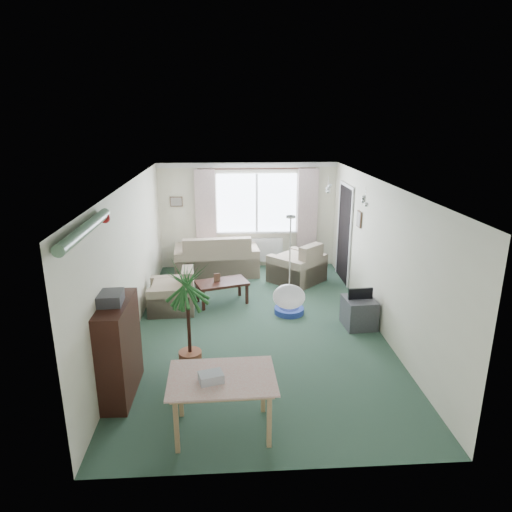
{
  "coord_description": "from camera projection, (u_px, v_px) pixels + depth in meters",
  "views": [
    {
      "loc": [
        -0.46,
        -6.94,
        3.4
      ],
      "look_at": [
        0.0,
        0.3,
        1.15
      ],
      "focal_mm": 32.0,
      "sensor_mm": 36.0,
      "label": 1
    }
  ],
  "objects": [
    {
      "name": "ground",
      "position": [
        257.0,
        327.0,
        7.65
      ],
      "size": [
        6.5,
        6.5,
        0.0
      ],
      "primitive_type": "plane",
      "color": "#2A4637"
    },
    {
      "name": "window",
      "position": [
        257.0,
        203.0,
        10.3
      ],
      "size": [
        1.8,
        0.03,
        1.3
      ],
      "primitive_type": "cube",
      "color": "white"
    },
    {
      "name": "curtain_rod",
      "position": [
        257.0,
        169.0,
        9.99
      ],
      "size": [
        2.6,
        0.03,
        0.03
      ],
      "primitive_type": "cube",
      "color": "black"
    },
    {
      "name": "curtain_left",
      "position": [
        206.0,
        214.0,
        10.2
      ],
      "size": [
        0.45,
        0.08,
        2.0
      ],
      "primitive_type": "cube",
      "color": "beige"
    },
    {
      "name": "curtain_right",
      "position": [
        307.0,
        213.0,
        10.34
      ],
      "size": [
        0.45,
        0.08,
        2.0
      ],
      "primitive_type": "cube",
      "color": "beige"
    },
    {
      "name": "radiator",
      "position": [
        257.0,
        250.0,
        10.59
      ],
      "size": [
        1.2,
        0.1,
        0.55
      ],
      "primitive_type": "cube",
      "color": "white"
    },
    {
      "name": "doorway",
      "position": [
        344.0,
        234.0,
        9.57
      ],
      "size": [
        0.03,
        0.95,
        2.0
      ],
      "primitive_type": "cube",
      "color": "black"
    },
    {
      "name": "pendant_lamp",
      "position": [
        289.0,
        297.0,
        5.03
      ],
      "size": [
        0.36,
        0.36,
        0.36
      ],
      "primitive_type": "sphere",
      "color": "white"
    },
    {
      "name": "tinsel_garland",
      "position": [
        85.0,
        229.0,
        4.67
      ],
      "size": [
        1.6,
        1.6,
        0.12
      ],
      "primitive_type": "cylinder",
      "color": "#196626"
    },
    {
      "name": "bauble_cluster_a",
      "position": [
        328.0,
        186.0,
        7.93
      ],
      "size": [
        0.2,
        0.2,
        0.2
      ],
      "primitive_type": "sphere",
      "color": "silver"
    },
    {
      "name": "bauble_cluster_b",
      "position": [
        365.0,
        197.0,
        6.81
      ],
      "size": [
        0.2,
        0.2,
        0.2
      ],
      "primitive_type": "sphere",
      "color": "silver"
    },
    {
      "name": "wall_picture_back",
      "position": [
        176.0,
        202.0,
        10.18
      ],
      "size": [
        0.28,
        0.03,
        0.22
      ],
      "primitive_type": "cube",
      "color": "brown"
    },
    {
      "name": "wall_picture_right",
      "position": [
        359.0,
        219.0,
        8.46
      ],
      "size": [
        0.03,
        0.24,
        0.3
      ],
      "primitive_type": "cube",
      "color": "brown"
    },
    {
      "name": "sofa",
      "position": [
        216.0,
        254.0,
        10.1
      ],
      "size": [
        1.88,
        1.09,
        0.91
      ],
      "primitive_type": "cube",
      "rotation": [
        0.0,
        0.0,
        3.22
      ],
      "color": "beige",
      "rests_on": "ground"
    },
    {
      "name": "armchair_corner",
      "position": [
        297.0,
        262.0,
        9.64
      ],
      "size": [
        1.32,
        1.32,
        0.86
      ],
      "primitive_type": "cube",
      "rotation": [
        0.0,
        0.0,
        3.9
      ],
      "color": "beige",
      "rests_on": "ground"
    },
    {
      "name": "armchair_left",
      "position": [
        171.0,
        290.0,
        8.23
      ],
      "size": [
        0.84,
        0.88,
        0.76
      ],
      "primitive_type": "cube",
      "rotation": [
        0.0,
        0.0,
        -1.53
      ],
      "color": "beige",
      "rests_on": "ground"
    },
    {
      "name": "coffee_table",
      "position": [
        222.0,
        292.0,
        8.57
      ],
      "size": [
        1.05,
        0.78,
        0.42
      ],
      "primitive_type": "cube",
      "rotation": [
        0.0,
        0.0,
        0.31
      ],
      "color": "black",
      "rests_on": "ground"
    },
    {
      "name": "photo_frame",
      "position": [
        217.0,
        277.0,
        8.49
      ],
      "size": [
        0.12,
        0.05,
        0.16
      ],
      "primitive_type": "cube",
      "rotation": [
        0.0,
        0.0,
        0.28
      ],
      "color": "brown",
      "rests_on": "coffee_table"
    },
    {
      "name": "bookshelf",
      "position": [
        119.0,
        349.0,
        5.65
      ],
      "size": [
        0.36,
        1.02,
        1.24
      ],
      "primitive_type": "cube",
      "rotation": [
        0.0,
        0.0,
        -0.02
      ],
      "color": "black",
      "rests_on": "ground"
    },
    {
      "name": "hifi_box",
      "position": [
        110.0,
        298.0,
        5.43
      ],
      "size": [
        0.3,
        0.36,
        0.14
      ],
      "primitive_type": "cube",
      "rotation": [
        0.0,
        0.0,
        0.05
      ],
      "color": "#39383D",
      "rests_on": "bookshelf"
    },
    {
      "name": "houseplant",
      "position": [
        188.0,
        318.0,
        6.11
      ],
      "size": [
        0.78,
        0.78,
        1.58
      ],
      "primitive_type": "cylinder",
      "rotation": [
        0.0,
        0.0,
        0.17
      ],
      "color": "#1E5726",
      "rests_on": "ground"
    },
    {
      "name": "dining_table",
      "position": [
        223.0,
        405.0,
        5.04
      ],
      "size": [
        1.08,
        0.74,
        0.67
      ],
      "primitive_type": "cube",
      "rotation": [
        0.0,
        0.0,
        0.02
      ],
      "color": "#9C7D54",
      "rests_on": "ground"
    },
    {
      "name": "gift_box",
      "position": [
        211.0,
        378.0,
        4.84
      ],
      "size": [
        0.29,
        0.24,
        0.12
      ],
      "primitive_type": "cube",
      "rotation": [
        0.0,
        0.0,
        0.27
      ],
      "color": "#AFB0BA",
      "rests_on": "dining_table"
    },
    {
      "name": "tv_cube",
      "position": [
        359.0,
        313.0,
        7.6
      ],
      "size": [
        0.53,
        0.57,
        0.49
      ],
      "primitive_type": "cube",
      "rotation": [
        0.0,
        0.0,
        0.07
      ],
      "color": "#38373C",
      "rests_on": "ground"
    },
    {
      "name": "pet_bed",
      "position": [
        289.0,
        310.0,
        8.16
      ],
      "size": [
        0.62,
        0.62,
        0.11
      ],
      "primitive_type": "cylinder",
      "rotation": [
        0.0,
        0.0,
        0.2
      ],
      "color": "#214A98",
      "rests_on": "ground"
    }
  ]
}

